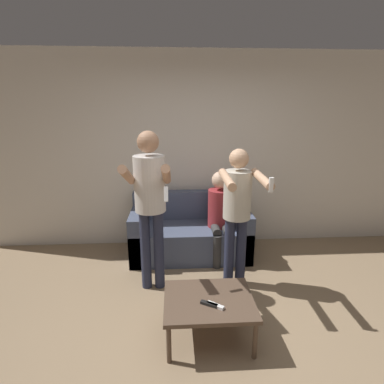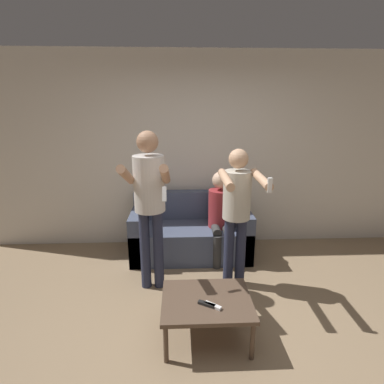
# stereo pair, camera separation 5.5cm
# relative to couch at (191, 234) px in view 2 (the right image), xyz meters

# --- Properties ---
(ground_plane) EXTENTS (14.00, 14.00, 0.00)m
(ground_plane) POSITION_rel_couch_xyz_m (0.19, -1.72, -0.29)
(ground_plane) COLOR #937A5B
(wall_back) EXTENTS (6.40, 0.06, 2.70)m
(wall_back) POSITION_rel_couch_xyz_m (0.19, 0.42, 1.06)
(wall_back) COLOR silver
(wall_back) RESTS_ON ground_plane
(couch) EXTENTS (1.57, 0.77, 0.82)m
(couch) POSITION_rel_couch_xyz_m (0.00, 0.00, 0.00)
(couch) COLOR #4C5670
(couch) RESTS_ON ground_plane
(person_standing_left) EXTENTS (0.44, 0.72, 1.74)m
(person_standing_left) POSITION_rel_couch_xyz_m (-0.46, -0.80, 0.80)
(person_standing_left) COLOR #282D47
(person_standing_left) RESTS_ON ground_plane
(person_standing_right) EXTENTS (0.42, 0.71, 1.56)m
(person_standing_right) POSITION_rel_couch_xyz_m (0.46, -0.80, 0.68)
(person_standing_right) COLOR #282D47
(person_standing_right) RESTS_ON ground_plane
(person_seated) EXTENTS (0.31, 0.53, 1.17)m
(person_seated) POSITION_rel_couch_xyz_m (0.38, -0.14, 0.36)
(person_seated) COLOR #383838
(person_seated) RESTS_ON ground_plane
(coffee_table) EXTENTS (0.77, 0.61, 0.38)m
(coffee_table) POSITION_rel_couch_xyz_m (0.07, -1.58, 0.05)
(coffee_table) COLOR brown
(coffee_table) RESTS_ON ground_plane
(remote_near) EXTENTS (0.14, 0.12, 0.02)m
(remote_near) POSITION_rel_couch_xyz_m (0.12, -1.69, 0.10)
(remote_near) COLOR white
(remote_near) RESTS_ON coffee_table
(remote_far) EXTENTS (0.15, 0.11, 0.02)m
(remote_far) POSITION_rel_couch_xyz_m (0.07, -1.67, 0.10)
(remote_far) COLOR black
(remote_far) RESTS_ON coffee_table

